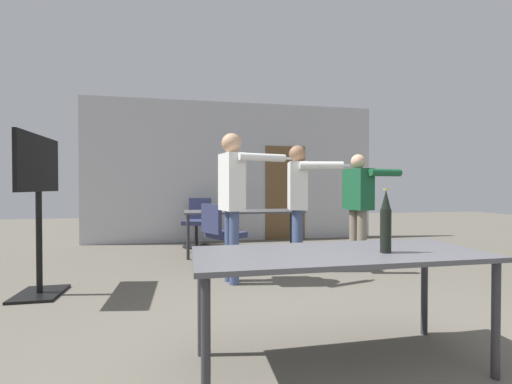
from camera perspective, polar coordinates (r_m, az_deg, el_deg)
The scene contains 11 objects.
back_wall at distance 7.40m, azimuth -3.25°, elevation 3.31°, with size 6.23×0.12×2.96m.
conference_table_near at distance 2.31m, azimuth 13.68°, elevation -11.28°, with size 1.86×0.76×0.75m.
conference_table_far at distance 5.92m, azimuth -2.07°, elevation -3.77°, with size 2.01×0.72×0.75m.
tv_screen at distance 4.31m, azimuth -32.52°, elevation -0.62°, with size 0.44×1.02×1.71m.
person_near_casual at distance 4.84m, azimuth 7.07°, elevation -0.39°, with size 0.76×0.73×1.74m.
person_left_plaid at distance 5.54m, azimuth 16.74°, elevation -0.88°, with size 0.85×0.68×1.66m.
person_center_tall at distance 4.14m, azimuth -3.89°, elevation 0.25°, with size 0.88×0.55×1.81m.
office_chair_far_right at distance 5.07m, azimuth -5.72°, elevation -7.47°, with size 0.67×0.65×0.91m.
office_chair_side_rolled at distance 6.76m, azimuth -9.74°, elevation -5.24°, with size 0.59×0.63×0.93m.
beer_bottle at distance 2.32m, azimuth 20.82°, elevation -4.77°, with size 0.07×0.07×0.41m.
drink_cup at distance 5.98m, azimuth -4.47°, elevation -2.53°, with size 0.08×0.08×0.11m.
Camera 1 is at (-1.00, -1.50, 1.17)m, focal length 24.00 mm.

